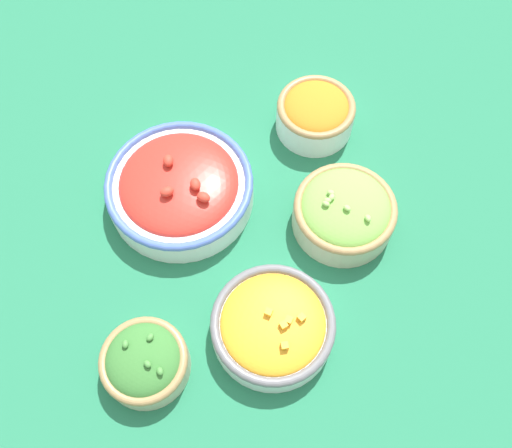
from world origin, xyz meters
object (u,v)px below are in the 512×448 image
(bowl_lettuce, at_px, (344,212))
(bowl_squash, at_px, (273,325))
(bowl_cherry_tomatoes, at_px, (180,187))
(bowl_carrots, at_px, (315,113))
(bowl_broccoli, at_px, (145,362))

(bowl_lettuce, distance_m, bowl_squash, 0.19)
(bowl_cherry_tomatoes, height_order, bowl_squash, bowl_cherry_tomatoes)
(bowl_cherry_tomatoes, bearing_deg, bowl_carrots, -162.91)
(bowl_broccoli, relative_size, bowl_carrots, 0.93)
(bowl_lettuce, bearing_deg, bowl_broccoli, 22.74)
(bowl_lettuce, distance_m, bowl_carrots, 0.17)
(bowl_squash, bearing_deg, bowl_carrots, -117.42)
(bowl_lettuce, bearing_deg, bowl_squash, 42.08)
(bowl_broccoli, xyz_separation_m, bowl_carrots, (-0.32, -0.30, 0.01))
(bowl_carrots, bearing_deg, bowl_squash, 62.58)
(bowl_lettuce, xyz_separation_m, bowl_squash, (0.14, 0.13, -0.01))
(bowl_broccoli, xyz_separation_m, bowl_cherry_tomatoes, (-0.09, -0.23, 0.00))
(bowl_squash, height_order, bowl_carrots, bowl_carrots)
(bowl_broccoli, height_order, bowl_squash, bowl_broccoli)
(bowl_cherry_tomatoes, xyz_separation_m, bowl_squash, (-0.07, 0.23, -0.00))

